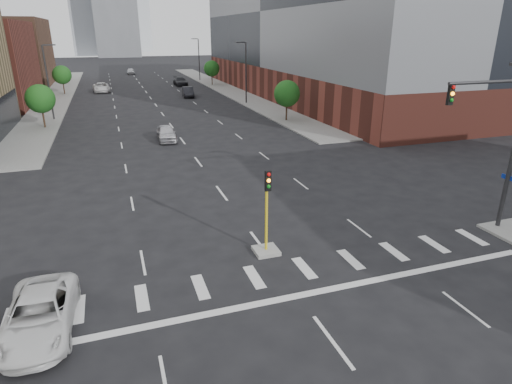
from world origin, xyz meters
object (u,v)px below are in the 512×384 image
car_deep_right (180,81)px  parked_minivan (39,315)px  median_traffic_signal (266,235)px  car_far_left (101,87)px  car_distant (131,71)px  mast_arm_signal (505,131)px  car_near_left (166,133)px  car_mid_right (188,92)px

car_deep_right → parked_minivan: size_ratio=1.15×
median_traffic_signal → car_far_left: 67.87m
car_far_left → car_distant: size_ratio=1.33×
mast_arm_signal → car_far_left: size_ratio=1.51×
parked_minivan → car_near_left: bearing=75.9°
car_near_left → car_distant: size_ratio=1.01×
mast_arm_signal → car_mid_right: (-6.37, 57.62, -4.82)m
car_mid_right → car_distant: bearing=103.1°
mast_arm_signal → car_deep_right: mast_arm_signal is taller
median_traffic_signal → car_far_left: (-7.74, 67.43, -0.14)m
mast_arm_signal → car_mid_right: 58.17m
car_deep_right → car_distant: 30.46m
car_mid_right → car_distant: size_ratio=1.11×
mast_arm_signal → car_near_left: bearing=117.5°
car_distant → parked_minivan: 105.45m
mast_arm_signal → car_mid_right: bearing=96.3°
parked_minivan → car_mid_right: bearing=77.1°
car_near_left → parked_minivan: bearing=-104.2°
car_deep_right → median_traffic_signal: bearing=-96.0°
mast_arm_signal → median_traffic_signal: bearing=173.4°
car_distant → parked_minivan: bearing=-95.7°
median_traffic_signal → car_far_left: median_traffic_signal is taller
median_traffic_signal → parked_minivan: median_traffic_signal is taller
car_mid_right → car_near_left: bearing=-99.5°
car_near_left → car_far_left: bearing=100.9°
car_mid_right → car_distant: car_mid_right is taller
median_traffic_signal → car_distant: median_traffic_signal is taller
car_mid_right → car_deep_right: size_ratio=0.85×
parked_minivan → mast_arm_signal: bearing=6.2°
car_near_left → car_deep_right: size_ratio=0.77×
car_far_left → car_deep_right: bearing=15.7°
car_far_left → car_near_left: bearing=-84.7°
car_near_left → parked_minivan: car_near_left is taller
car_deep_right → car_distant: car_deep_right is taller
median_traffic_signal → car_distant: size_ratio=0.97×
car_mid_right → car_deep_right: bearing=89.8°
car_near_left → car_far_left: size_ratio=0.76×
median_traffic_signal → car_mid_right: size_ratio=0.88×
car_distant → car_mid_right: bearing=-82.2°
car_far_left → car_deep_right: size_ratio=1.02×
car_deep_right → parked_minivan: (-17.68, -75.67, -0.14)m
mast_arm_signal → car_deep_right: 74.49m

